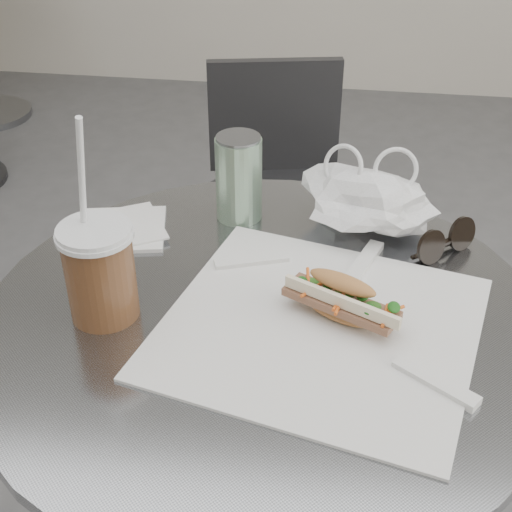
# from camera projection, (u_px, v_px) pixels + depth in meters

# --- Properties ---
(cafe_table) EXTENTS (0.76, 0.76, 0.74)m
(cafe_table) POSITION_uv_depth(u_px,v_px,m) (262.00, 451.00, 1.10)
(cafe_table) COLOR slate
(cafe_table) RESTS_ON ground
(chair_far) EXTENTS (0.41, 0.44, 0.78)m
(chair_far) POSITION_uv_depth(u_px,v_px,m) (277.00, 247.00, 1.79)
(chair_far) COLOR #323235
(chair_far) RESTS_ON ground
(sandwich_paper) EXTENTS (0.47, 0.45, 0.00)m
(sandwich_paper) POSITION_uv_depth(u_px,v_px,m) (320.00, 326.00, 0.92)
(sandwich_paper) COLOR white
(sandwich_paper) RESTS_ON cafe_table
(banh_mi) EXTENTS (0.20, 0.15, 0.06)m
(banh_mi) POSITION_uv_depth(u_px,v_px,m) (341.00, 299.00, 0.92)
(banh_mi) COLOR #B87945
(banh_mi) RESTS_ON sandwich_paper
(iced_coffee) EXTENTS (0.10, 0.10, 0.29)m
(iced_coffee) POSITION_uv_depth(u_px,v_px,m) (100.00, 270.00, 0.91)
(iced_coffee) COLOR brown
(iced_coffee) RESTS_ON cafe_table
(sunglasses) EXTENTS (0.10, 0.10, 0.05)m
(sunglasses) POSITION_uv_depth(u_px,v_px,m) (445.00, 242.00, 1.06)
(sunglasses) COLOR black
(sunglasses) RESTS_ON cafe_table
(plastic_bag) EXTENTS (0.22, 0.19, 0.10)m
(plastic_bag) POSITION_uv_depth(u_px,v_px,m) (366.00, 203.00, 1.10)
(plastic_bag) COLOR white
(plastic_bag) RESTS_ON cafe_table
(napkin_stack) EXTENTS (0.16, 0.16, 0.01)m
(napkin_stack) POSITION_uv_depth(u_px,v_px,m) (123.00, 229.00, 1.12)
(napkin_stack) COLOR white
(napkin_stack) RESTS_ON cafe_table
(drink_can) EXTENTS (0.07, 0.07, 0.14)m
(drink_can) POSITION_uv_depth(u_px,v_px,m) (239.00, 178.00, 1.12)
(drink_can) COLOR #518B5B
(drink_can) RESTS_ON cafe_table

